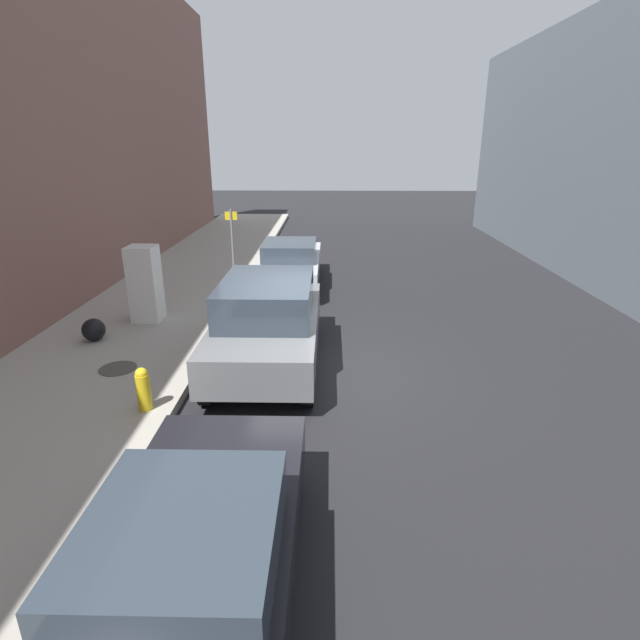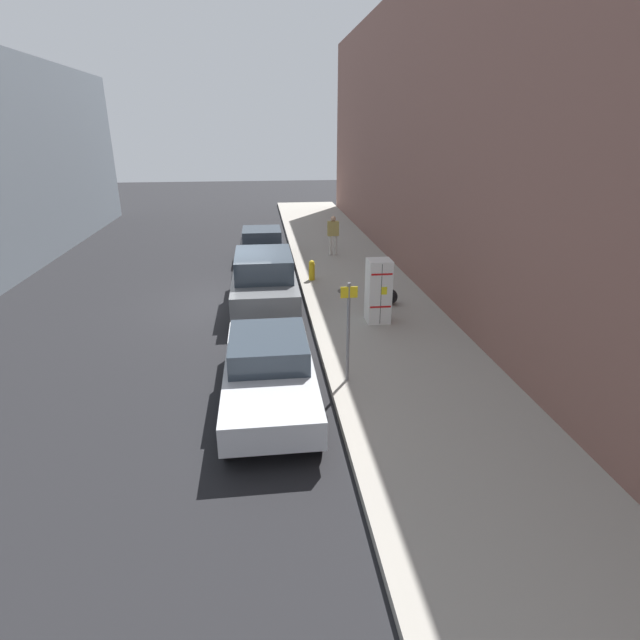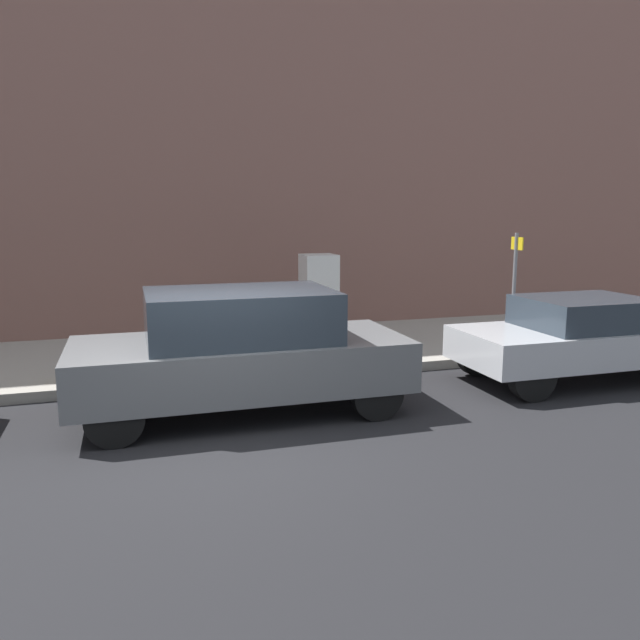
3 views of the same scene
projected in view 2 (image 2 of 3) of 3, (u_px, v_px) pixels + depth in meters
The scene contains 12 objects.
ground_plane at pixel (235, 303), 16.49m from camera, with size 80.00×80.00×0.00m, color black.
sidewalk_slab at pixel (364, 296), 16.95m from camera, with size 4.09×44.00×0.17m, color #9E998E.
building_facade_near at pixel (469, 136), 15.46m from camera, with size 2.21×39.60×10.36m, color #7F564C.
discarded_refrigerator at pixel (378, 291), 14.20m from camera, with size 0.66×0.67×1.83m.
manhole_cover at pixel (348, 291), 17.13m from camera, with size 0.70×0.70×0.02m, color #47443F.
street_sign_post at pixel (348, 327), 10.69m from camera, with size 0.36×0.07×2.26m.
fire_hydrant at pixel (312, 270), 18.29m from camera, with size 0.22×0.22×0.74m.
trash_bag at pixel (390, 297), 15.82m from camera, with size 0.50×0.50×0.50m, color black.
pedestrian_walking_far at pixel (333, 232), 21.71m from camera, with size 0.49×0.23×1.70m.
parked_sedan_dark at pixel (262, 245), 21.41m from camera, with size 1.84×4.46×1.37m.
parked_suv_gray at pixel (264, 279), 15.88m from camera, with size 1.99×4.66×1.76m.
parked_sedan_silver at pixel (269, 369), 10.39m from camera, with size 1.81×4.75×1.42m.
Camera 2 is at (-0.92, 15.80, 5.46)m, focal length 28.00 mm.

